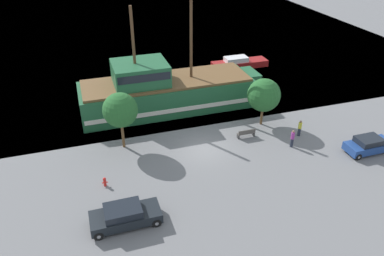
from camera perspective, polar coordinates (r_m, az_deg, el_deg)
name	(u,v)px	position (r m, az deg, el deg)	size (l,w,h in m)	color
ground_plane	(205,150)	(33.19, 1.93, -3.31)	(160.00, 160.00, 0.00)	slate
water_surface	(125,25)	(72.96, -10.12, 15.25)	(80.00, 80.00, 0.00)	slate
pirate_ship	(165,91)	(39.43, -4.17, 5.69)	(19.17, 5.74, 12.21)	#1E5633
moored_boat_dockside	(239,63)	(51.39, 7.17, 9.78)	(7.56, 2.12, 1.46)	maroon
parked_car_curb_front	(125,216)	(25.99, -10.18, -13.00)	(4.70, 2.02, 1.46)	black
parked_car_curb_mid	(369,145)	(35.97, 25.32, -2.33)	(4.14, 1.83, 1.43)	navy
fire_hydrant	(105,181)	(29.63, -13.16, -7.94)	(0.42, 0.25, 0.76)	red
bench_promenade_east	(246,133)	(35.06, 8.28, -0.80)	(1.68, 0.45, 0.85)	#4C4742
pedestrian_walking_near	(292,138)	(34.30, 15.05, -1.55)	(0.32, 0.32, 1.69)	#232838
pedestrian_walking_far	(300,128)	(36.20, 16.09, -0.02)	(0.32, 0.32, 1.60)	#232838
tree_row_east	(120,110)	(32.30, -10.89, 2.69)	(3.01, 3.01, 5.20)	brown
tree_row_mideast	(264,95)	(36.29, 10.89, 4.94)	(3.18, 3.18, 4.75)	brown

